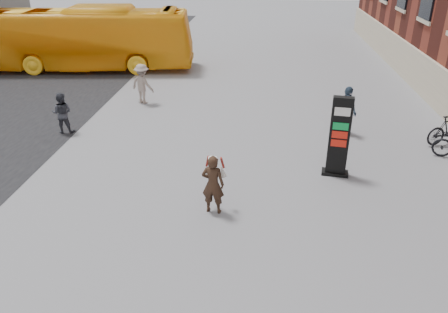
# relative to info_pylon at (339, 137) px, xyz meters

# --- Properties ---
(ground) EXTENTS (100.00, 100.00, 0.00)m
(ground) POSITION_rel_info_pylon_xyz_m (-4.30, -2.01, -1.24)
(ground) COLOR #9E9EA3
(info_pylon) EXTENTS (0.85, 0.51, 2.49)m
(info_pylon) POSITION_rel_info_pylon_xyz_m (0.00, 0.00, 0.00)
(info_pylon) COLOR black
(info_pylon) RESTS_ON ground
(woman) EXTENTS (0.67, 0.62, 1.64)m
(woman) POSITION_rel_info_pylon_xyz_m (-3.51, -2.42, -0.40)
(woman) COLOR black
(woman) RESTS_ON ground
(bus) EXTENTS (12.55, 4.09, 3.43)m
(bus) POSITION_rel_info_pylon_xyz_m (-12.52, 11.68, 0.47)
(bus) COLOR yellow
(bus) RESTS_ON road
(pedestrian_a) EXTENTS (0.81, 0.66, 1.54)m
(pedestrian_a) POSITION_rel_info_pylon_xyz_m (-9.72, 2.49, -0.47)
(pedestrian_a) COLOR #32333B
(pedestrian_a) RESTS_ON ground
(pedestrian_b) EXTENTS (1.31, 1.07, 1.76)m
(pedestrian_b) POSITION_rel_info_pylon_xyz_m (-7.62, 6.10, -0.37)
(pedestrian_b) COLOR gray
(pedestrian_b) RESTS_ON ground
(pedestrian_c) EXTENTS (0.88, 1.15, 1.81)m
(pedestrian_c) POSITION_rel_info_pylon_xyz_m (0.78, 3.35, -0.34)
(pedestrian_c) COLOR #3C526B
(pedestrian_c) RESTS_ON ground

